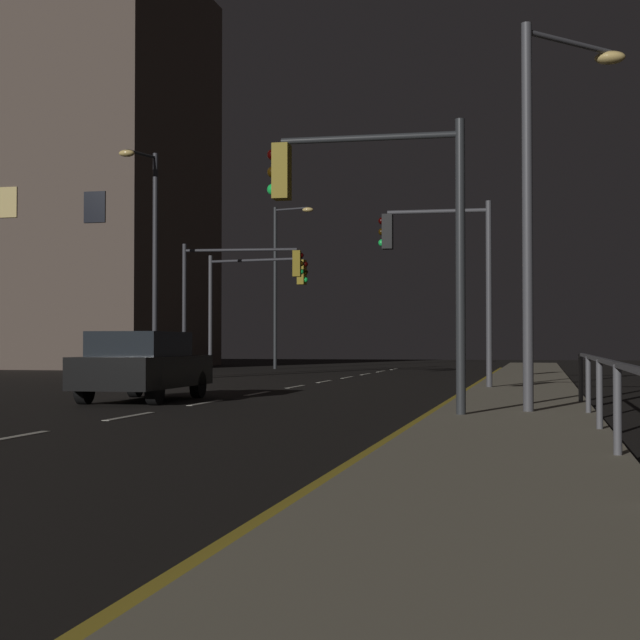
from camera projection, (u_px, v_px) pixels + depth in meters
name	position (u px, v px, depth m)	size (l,w,h in m)	color
ground_plane	(213.00, 402.00, 21.66)	(112.00, 112.00, 0.00)	black
sidewalk_right	(520.00, 403.00, 20.16)	(2.71, 77.00, 0.14)	gray
lane_markings_center	(257.00, 393.00, 25.07)	(0.14, 50.00, 0.01)	silver
lane_edge_line	(462.00, 393.00, 25.39)	(0.14, 53.00, 0.01)	gold
car	(143.00, 365.00, 21.87)	(1.92, 4.44, 1.57)	black
traffic_light_far_left	(440.00, 258.00, 26.15)	(3.06, 0.35, 5.00)	#4C4C51
traffic_light_far_center	(238.00, 282.00, 35.44)	(4.51, 0.68, 4.98)	#38383D
traffic_light_near_right	(372.00, 209.00, 16.27)	(3.37, 0.35, 4.89)	#2D3033
traffic_light_overhead_east	(254.00, 289.00, 37.96)	(4.24, 0.85, 4.82)	#4C4C51
street_lamp_far_end	(545.00, 175.00, 16.95)	(1.87, 1.83, 6.73)	#4C4C51
street_lamp_median	(150.00, 245.00, 33.65)	(0.81, 1.70, 7.98)	#38383D
street_lamp_corner	(281.00, 272.00, 48.98)	(2.20, 0.77, 8.23)	#2D3033
barrier_fence	(617.00, 384.00, 10.16)	(0.09, 19.07, 0.98)	#59595E
building_distant	(48.00, 173.00, 54.05)	(16.09, 12.98, 21.66)	brown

